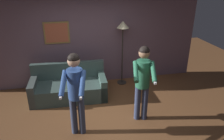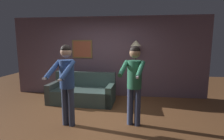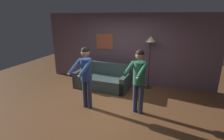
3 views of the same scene
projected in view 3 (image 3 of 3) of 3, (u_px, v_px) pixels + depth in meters
The scene contains 6 objects.
ground_plane at pixel (106, 107), 4.95m from camera, with size 12.00×12.00×0.00m, color brown.
back_wall_assembly at pixel (126, 49), 6.51m from camera, with size 6.40×0.09×2.60m.
couch at pixel (102, 80), 6.26m from camera, with size 1.93×0.93×0.87m.
torchiere_lamp at pixel (150, 45), 5.89m from camera, with size 0.34×0.34×1.84m.
person_standing_left at pixel (86, 72), 4.65m from camera, with size 0.53×0.69×1.72m.
person_standing_right at pixel (139, 76), 4.40m from camera, with size 0.54×0.72×1.71m.
Camera 3 is at (1.57, -4.13, 2.47)m, focal length 28.00 mm.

